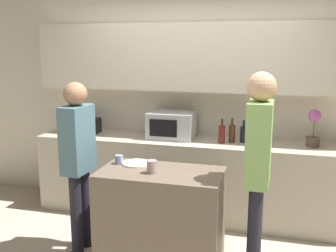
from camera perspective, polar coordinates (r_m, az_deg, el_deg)
back_wall at (r=4.60m, az=4.35°, el=6.39°), size 6.40×0.40×2.70m
back_counter at (r=4.57m, az=3.50°, el=-7.58°), size 3.60×0.62×0.91m
kitchen_island at (r=3.58m, az=-1.07°, el=-13.34°), size 1.08×0.58×0.89m
microwave at (r=4.50m, az=0.55°, el=0.14°), size 0.52×0.39×0.30m
toaster at (r=4.88m, az=-11.38°, el=0.10°), size 0.26×0.16×0.18m
potted_plant at (r=4.38m, az=20.40°, el=-0.30°), size 0.14×0.14×0.40m
bottle_0 at (r=4.31m, az=7.81°, el=-1.14°), size 0.07×0.07×0.27m
bottle_1 at (r=4.36m, az=9.27°, el=-1.01°), size 0.07×0.07×0.27m
bottle_2 at (r=4.39m, az=10.90°, el=-1.13°), size 0.08×0.08×0.25m
plate_on_island at (r=3.62m, az=-4.61°, el=-5.42°), size 0.26×0.26×0.01m
cup_0 at (r=3.64m, az=-7.12°, el=-4.84°), size 0.08×0.08×0.08m
cup_1 at (r=3.35m, az=-2.38°, el=-5.93°), size 0.09×0.09×0.11m
person_left at (r=3.75m, az=-12.92°, el=-3.90°), size 0.22×0.35×1.63m
person_center at (r=3.22m, az=12.94°, el=-4.84°), size 0.23×0.35×1.76m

